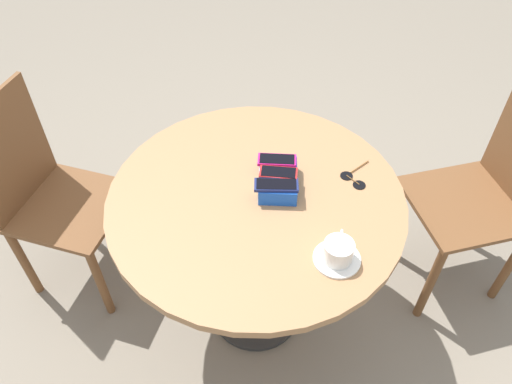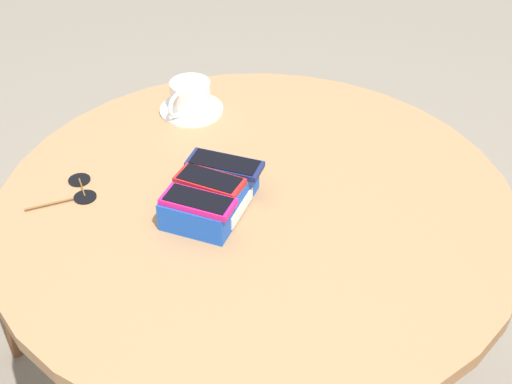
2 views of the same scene
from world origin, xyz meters
name	(u,v)px [view 2 (image 2 of 2)]	position (x,y,z in m)	size (l,w,h in m)	color
round_table	(256,241)	(0.00, 0.00, 0.62)	(0.99, 0.99, 0.73)	#2D2D2D
phone_box	(210,196)	(-0.04, 0.08, 0.75)	(0.20, 0.15, 0.06)	blue
phone_magenta	(198,202)	(-0.10, 0.08, 0.79)	(0.07, 0.14, 0.01)	#D11975
phone_red	(210,181)	(-0.04, 0.08, 0.79)	(0.08, 0.13, 0.01)	red
phone_navy	(225,164)	(0.01, 0.06, 0.79)	(0.07, 0.15, 0.01)	navy
saucer	(192,110)	(0.28, 0.22, 0.73)	(0.14, 0.14, 0.01)	white
coffee_cup	(190,96)	(0.27, 0.22, 0.77)	(0.12, 0.09, 0.07)	white
sunglasses	(79,190)	(-0.05, 0.34, 0.73)	(0.14, 0.11, 0.01)	black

